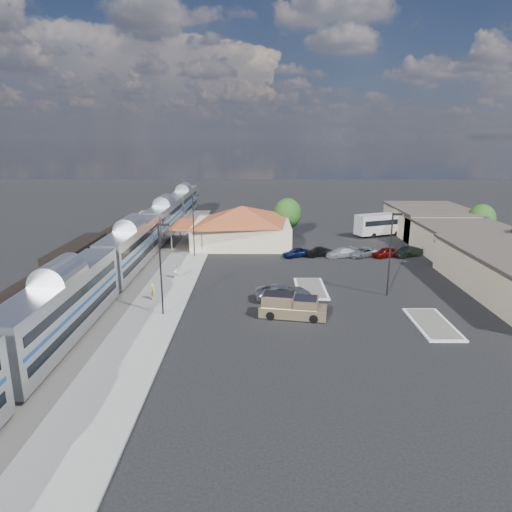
{
  "coord_description": "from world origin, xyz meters",
  "views": [
    {
      "loc": [
        -1.86,
        -46.67,
        16.57
      ],
      "look_at": [
        -2.19,
        6.04,
        2.8
      ],
      "focal_mm": 32.0,
      "sensor_mm": 36.0,
      "label": 1
    }
  ],
  "objects_px": {
    "coach_bus": "(387,223)",
    "station_depot": "(242,225)",
    "pickup_truck": "(293,307)",
    "suv": "(283,293)"
  },
  "relations": [
    {
      "from": "coach_bus",
      "to": "station_depot",
      "type": "bearing_deg",
      "value": 83.41
    },
    {
      "from": "station_depot",
      "to": "coach_bus",
      "type": "relative_size",
      "value": 1.53
    },
    {
      "from": "pickup_truck",
      "to": "suv",
      "type": "height_order",
      "value": "pickup_truck"
    },
    {
      "from": "station_depot",
      "to": "coach_bus",
      "type": "distance_m",
      "value": 26.03
    },
    {
      "from": "station_depot",
      "to": "pickup_truck",
      "type": "bearing_deg",
      "value": -78.84
    },
    {
      "from": "station_depot",
      "to": "suv",
      "type": "distance_m",
      "value": 26.14
    },
    {
      "from": "pickup_truck",
      "to": "coach_bus",
      "type": "relative_size",
      "value": 0.55
    },
    {
      "from": "station_depot",
      "to": "pickup_truck",
      "type": "height_order",
      "value": "station_depot"
    },
    {
      "from": "station_depot",
      "to": "suv",
      "type": "bearing_deg",
      "value": -78.35
    },
    {
      "from": "station_depot",
      "to": "suv",
      "type": "height_order",
      "value": "station_depot"
    }
  ]
}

